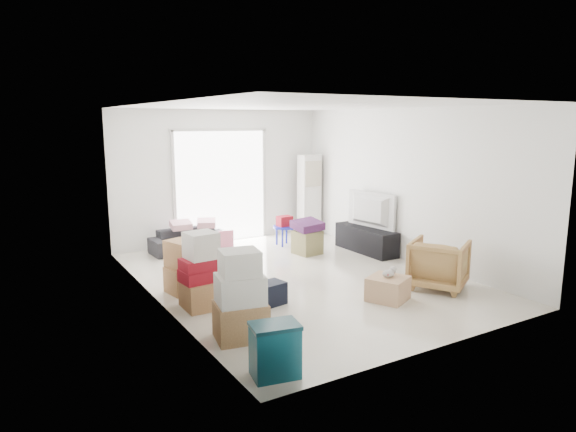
# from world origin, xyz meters

# --- Properties ---
(room_shell) EXTENTS (4.98, 6.48, 3.18)m
(room_shell) POSITION_xyz_m (0.00, 0.00, 1.35)
(room_shell) COLOR white
(room_shell) RESTS_ON ground
(sliding_door) EXTENTS (2.10, 0.04, 2.33)m
(sliding_door) POSITION_xyz_m (0.00, 2.98, 1.24)
(sliding_door) COLOR white
(sliding_door) RESTS_ON room_shell
(ac_tower) EXTENTS (0.45, 0.30, 1.75)m
(ac_tower) POSITION_xyz_m (1.95, 2.65, 0.88)
(ac_tower) COLOR silver
(ac_tower) RESTS_ON room_shell
(tv_console) EXTENTS (0.43, 1.42, 0.47)m
(tv_console) POSITION_xyz_m (2.00, 0.73, 0.24)
(tv_console) COLOR black
(tv_console) RESTS_ON room_shell
(television) EXTENTS (0.80, 1.24, 0.15)m
(television) POSITION_xyz_m (2.00, 0.73, 0.55)
(television) COLOR black
(television) RESTS_ON tv_console
(sofa) EXTENTS (1.53, 0.52, 0.59)m
(sofa) POSITION_xyz_m (-0.87, 2.50, 0.29)
(sofa) COLOR #25262A
(sofa) RESTS_ON room_shell
(pillow_left) EXTENTS (0.35, 0.28, 0.11)m
(pillow_left) POSITION_xyz_m (-1.05, 2.51, 0.64)
(pillow_left) COLOR #D49AA3
(pillow_left) RESTS_ON sofa
(pillow_right) EXTENTS (0.40, 0.36, 0.11)m
(pillow_right) POSITION_xyz_m (-0.55, 2.46, 0.64)
(pillow_right) COLOR #D49AA3
(pillow_right) RESTS_ON sofa
(armchair) EXTENTS (1.03, 1.05, 0.81)m
(armchair) POSITION_xyz_m (1.54, -1.52, 0.40)
(armchair) COLOR tan
(armchair) RESTS_ON room_shell
(storage_bins) EXTENTS (0.52, 0.41, 0.55)m
(storage_bins) POSITION_xyz_m (-1.90, -2.64, 0.27)
(storage_bins) COLOR #105162
(storage_bins) RESTS_ON room_shell
(box_stack_a) EXTENTS (0.65, 0.58, 1.05)m
(box_stack_a) POSITION_xyz_m (-1.80, -1.66, 0.47)
(box_stack_a) COLOR #B28350
(box_stack_a) RESTS_ON room_shell
(box_stack_b) EXTENTS (0.58, 0.51, 1.03)m
(box_stack_b) POSITION_xyz_m (-1.80, -0.48, 0.45)
(box_stack_b) COLOR #B28350
(box_stack_b) RESTS_ON room_shell
(box_stack_c) EXTENTS (0.58, 0.56, 0.78)m
(box_stack_c) POSITION_xyz_m (-1.77, 0.26, 0.38)
(box_stack_c) COLOR #B28350
(box_stack_c) RESTS_ON room_shell
(loose_box) EXTENTS (0.57, 0.57, 0.38)m
(loose_box) POSITION_xyz_m (-1.03, 0.40, 0.19)
(loose_box) COLOR #B28350
(loose_box) RESTS_ON room_shell
(duffel_bag) EXTENTS (0.53, 0.37, 0.31)m
(duffel_bag) POSITION_xyz_m (-1.01, -0.86, 0.15)
(duffel_bag) COLOR black
(duffel_bag) RESTS_ON room_shell
(ottoman) EXTENTS (0.49, 0.49, 0.44)m
(ottoman) POSITION_xyz_m (0.95, 1.17, 0.22)
(ottoman) COLOR #8A8550
(ottoman) RESTS_ON room_shell
(blanket) EXTENTS (0.49, 0.49, 0.14)m
(blanket) POSITION_xyz_m (0.95, 1.17, 0.51)
(blanket) COLOR #4F2257
(blanket) RESTS_ON ottoman
(kids_table) EXTENTS (0.46, 0.46, 0.60)m
(kids_table) POSITION_xyz_m (0.92, 1.98, 0.42)
(kids_table) COLOR #1A22B0
(kids_table) RESTS_ON room_shell
(toy_walker) EXTENTS (0.34, 0.30, 0.42)m
(toy_walker) POSITION_xyz_m (-0.32, 2.00, 0.12)
(toy_walker) COLOR silver
(toy_walker) RESTS_ON room_shell
(wood_crate) EXTENTS (0.66, 0.66, 0.33)m
(wood_crate) POSITION_xyz_m (0.53, -1.54, 0.17)
(wood_crate) COLOR tan
(wood_crate) RESTS_ON room_shell
(plush_bunny) EXTENTS (0.26, 0.15, 0.13)m
(plush_bunny) POSITION_xyz_m (0.56, -1.53, 0.39)
(plush_bunny) COLOR #B2ADA8
(plush_bunny) RESTS_ON wood_crate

